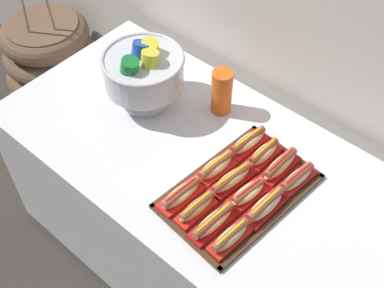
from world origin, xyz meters
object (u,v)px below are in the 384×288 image
(hot_dog_4, at_px, (216,167))
(buffet_table, at_px, (199,207))
(floor_vase, at_px, (55,73))
(hot_dog_0, at_px, (181,195))
(hot_dog_8, at_px, (248,143))
(hot_dog_6, at_px, (248,193))
(hot_dog_11, at_px, (297,179))
(hot_dog_10, at_px, (280,166))
(hot_dog_9, at_px, (263,154))
(hot_dog_1, at_px, (197,208))
(hot_dog_2, at_px, (213,222))
(hot_dog_3, at_px, (230,237))
(serving_tray, at_px, (239,192))
(hot_dog_5, at_px, (231,180))
(hot_dog_7, at_px, (265,206))
(cup_stack, at_px, (222,92))
(punch_bowl, at_px, (143,71))

(hot_dog_4, bearing_deg, buffet_table, 160.36)
(floor_vase, bearing_deg, hot_dog_0, -16.91)
(hot_dog_8, bearing_deg, hot_dog_6, -53.21)
(hot_dog_11, bearing_deg, hot_dog_10, 174.52)
(hot_dog_8, xyz_separation_m, hot_dog_9, (0.07, -0.01, 0.00))
(hot_dog_1, bearing_deg, hot_dog_10, 71.71)
(hot_dog_0, height_order, hot_dog_8, hot_dog_8)
(floor_vase, bearing_deg, hot_dog_1, -16.32)
(hot_dog_2, xyz_separation_m, hot_dog_3, (0.07, -0.01, 0.00))
(serving_tray, relative_size, hot_dog_3, 3.42)
(serving_tray, distance_m, hot_dog_6, 0.05)
(hot_dog_5, bearing_deg, hot_dog_11, 42.24)
(hot_dog_2, xyz_separation_m, hot_dog_7, (0.09, 0.16, 0.00))
(floor_vase, height_order, serving_tray, floor_vase)
(hot_dog_1, relative_size, hot_dog_6, 1.02)
(serving_tray, height_order, hot_dog_6, hot_dog_6)
(hot_dog_4, relative_size, hot_dog_5, 0.90)
(hot_dog_11, distance_m, cup_stack, 0.45)
(cup_stack, bearing_deg, serving_tray, -42.41)
(hot_dog_7, distance_m, hot_dog_9, 0.22)
(hot_dog_5, distance_m, hot_dog_6, 0.08)
(serving_tray, bearing_deg, buffet_table, 167.62)
(hot_dog_8, bearing_deg, hot_dog_0, -95.48)
(hot_dog_3, xyz_separation_m, hot_dog_8, (-0.19, 0.35, 0.00))
(floor_vase, height_order, hot_dog_7, floor_vase)
(hot_dog_7, bearing_deg, cup_stack, 145.39)
(hot_dog_1, xyz_separation_m, hot_dog_3, (0.15, -0.01, -0.00))
(hot_dog_3, xyz_separation_m, punch_bowl, (-0.65, 0.29, 0.12))
(hot_dog_11, relative_size, cup_stack, 0.88)
(hot_dog_3, xyz_separation_m, hot_dog_5, (-0.13, 0.18, 0.00))
(hot_dog_10, bearing_deg, hot_dog_2, -95.48)
(floor_vase, relative_size, hot_dog_5, 6.63)
(hot_dog_2, bearing_deg, hot_dog_6, 84.52)
(hot_dog_2, height_order, hot_dog_6, hot_dog_2)
(floor_vase, bearing_deg, hot_dog_11, -3.29)
(hot_dog_4, relative_size, punch_bowl, 0.53)
(hot_dog_2, bearing_deg, hot_dog_3, -5.48)
(hot_dog_6, xyz_separation_m, punch_bowl, (-0.59, 0.12, 0.13))
(hot_dog_0, xyz_separation_m, hot_dog_5, (0.09, 0.16, 0.00))
(hot_dog_4, relative_size, cup_stack, 0.88)
(hot_dog_6, distance_m, cup_stack, 0.44)
(hot_dog_5, height_order, hot_dog_8, same)
(hot_dog_2, relative_size, hot_dog_11, 1.10)
(hot_dog_1, height_order, hot_dog_6, hot_dog_1)
(floor_vase, bearing_deg, hot_dog_8, -2.93)
(floor_vase, relative_size, hot_dog_6, 7.59)
(serving_tray, xyz_separation_m, hot_dog_4, (-0.11, 0.01, 0.03))
(hot_dog_0, xyz_separation_m, cup_stack, (-0.17, 0.43, 0.06))
(hot_dog_4, xyz_separation_m, hot_dog_5, (0.07, -0.01, 0.00))
(hot_dog_10, height_order, cup_stack, cup_stack)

